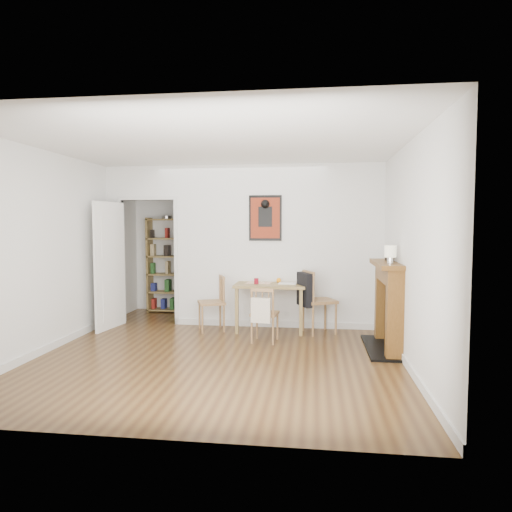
# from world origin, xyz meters

# --- Properties ---
(ground) EXTENTS (5.20, 5.20, 0.00)m
(ground) POSITION_xyz_m (0.00, 0.00, 0.00)
(ground) COLOR brown
(ground) RESTS_ON ground
(room_shell) EXTENTS (5.20, 5.20, 5.20)m
(room_shell) POSITION_xyz_m (0.10, 1.34, 1.30)
(room_shell) COLOR silver
(room_shell) RESTS_ON ground
(dining_table) EXTENTS (1.08, 0.69, 0.74)m
(dining_table) POSITION_xyz_m (0.51, 1.10, 0.65)
(dining_table) COLOR olive
(dining_table) RESTS_ON ground
(chair_left) EXTENTS (0.56, 0.56, 0.86)m
(chair_left) POSITION_xyz_m (-0.40, 0.99, 0.43)
(chair_left) COLOR #9B6B48
(chair_left) RESTS_ON ground
(chair_right) EXTENTS (0.67, 0.63, 0.96)m
(chair_right) POSITION_xyz_m (1.24, 1.03, 0.50)
(chair_right) COLOR #9B6B48
(chair_right) RESTS_ON ground
(chair_front) EXTENTS (0.43, 0.48, 0.78)m
(chair_front) POSITION_xyz_m (0.49, 0.40, 0.40)
(chair_front) COLOR #9B6B48
(chair_front) RESTS_ON ground
(bookshelf) EXTENTS (0.75, 0.30, 1.78)m
(bookshelf) POSITION_xyz_m (-1.57, 2.40, 0.88)
(bookshelf) COLOR olive
(bookshelf) RESTS_ON ground
(fireplace) EXTENTS (0.45, 1.25, 1.16)m
(fireplace) POSITION_xyz_m (2.16, 0.25, 0.62)
(fireplace) COLOR brown
(fireplace) RESTS_ON ground
(red_glass) EXTENTS (0.07, 0.07, 0.09)m
(red_glass) POSITION_xyz_m (0.30, 1.03, 0.78)
(red_glass) COLOR maroon
(red_glass) RESTS_ON dining_table
(orange_fruit) EXTENTS (0.07, 0.07, 0.07)m
(orange_fruit) POSITION_xyz_m (0.63, 1.23, 0.77)
(orange_fruit) COLOR orange
(orange_fruit) RESTS_ON dining_table
(placemat) EXTENTS (0.41, 0.32, 0.00)m
(placemat) POSITION_xyz_m (0.32, 1.16, 0.74)
(placemat) COLOR beige
(placemat) RESTS_ON dining_table
(notebook) EXTENTS (0.29, 0.22, 0.01)m
(notebook) POSITION_xyz_m (0.77, 1.11, 0.74)
(notebook) COLOR white
(notebook) RESTS_ON dining_table
(mantel_lamp) EXTENTS (0.15, 0.15, 0.23)m
(mantel_lamp) POSITION_xyz_m (2.12, -0.06, 1.30)
(mantel_lamp) COLOR silver
(mantel_lamp) RESTS_ON fireplace
(ceramic_jar_a) EXTENTS (0.10, 0.10, 0.12)m
(ceramic_jar_a) POSITION_xyz_m (2.17, 0.30, 1.22)
(ceramic_jar_a) COLOR black
(ceramic_jar_a) RESTS_ON fireplace
(ceramic_jar_b) EXTENTS (0.08, 0.08, 0.09)m
(ceramic_jar_b) POSITION_xyz_m (2.17, 0.51, 1.21)
(ceramic_jar_b) COLOR black
(ceramic_jar_b) RESTS_ON fireplace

